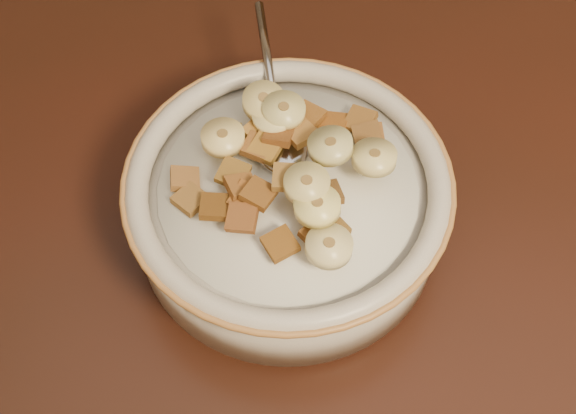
{
  "coord_description": "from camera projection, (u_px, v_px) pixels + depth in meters",
  "views": [
    {
      "loc": [
        -0.22,
        -0.22,
        1.27
      ],
      "look_at": [
        -0.22,
        0.09,
        0.78
      ],
      "focal_mm": 50.0,
      "sensor_mm": 36.0,
      "label": 1
    }
  ],
  "objects": [
    {
      "name": "cereal_square_23",
      "position": [
        231.0,
        138.0,
        0.58
      ],
      "size": [
        0.03,
        0.03,
        0.01
      ],
      "primitive_type": "cube",
      "rotation": [
        0.18,
        -0.18,
        1.89
      ],
      "color": "brown",
      "rests_on": "milk"
    },
    {
      "name": "cereal_square_17",
      "position": [
        242.0,
        187.0,
        0.55
      ],
      "size": [
        0.03,
        0.03,
        0.01
      ],
      "primitive_type": "cube",
      "rotation": [
        0.24,
        0.11,
        1.98
      ],
      "color": "brown",
      "rests_on": "milk"
    },
    {
      "name": "cereal_square_12",
      "position": [
        259.0,
        194.0,
        0.54
      ],
      "size": [
        0.03,
        0.03,
        0.01
      ],
      "primitive_type": "cube",
      "rotation": [
        0.09,
        0.07,
        1.06
      ],
      "color": "brown",
      "rests_on": "milk"
    },
    {
      "name": "banana_slice_7",
      "position": [
        317.0,
        206.0,
        0.52
      ],
      "size": [
        0.04,
        0.04,
        0.01
      ],
      "primitive_type": "cylinder",
      "rotation": [
        -0.07,
        0.06,
        1.43
      ],
      "color": "#FDE881",
      "rests_on": "milk"
    },
    {
      "name": "cereal_square_20",
      "position": [
        301.0,
        133.0,
        0.57
      ],
      "size": [
        0.03,
        0.03,
        0.01
      ],
      "primitive_type": "cube",
      "rotation": [
        -0.12,
        -0.01,
        0.61
      ],
      "color": "olive",
      "rests_on": "milk"
    },
    {
      "name": "cereal_square_3",
      "position": [
        287.0,
        177.0,
        0.54
      ],
      "size": [
        0.02,
        0.02,
        0.01
      ],
      "primitive_type": "cube",
      "rotation": [
        -0.04,
        0.01,
        3.08
      ],
      "color": "brown",
      "rests_on": "milk"
    },
    {
      "name": "cereal_square_9",
      "position": [
        279.0,
        135.0,
        0.57
      ],
      "size": [
        0.02,
        0.02,
        0.01
      ],
      "primitive_type": "cube",
      "rotation": [
        0.24,
        0.09,
        2.9
      ],
      "color": "brown",
      "rests_on": "milk"
    },
    {
      "name": "banana_slice_0",
      "position": [
        307.0,
        184.0,
        0.53
      ],
      "size": [
        0.03,
        0.03,
        0.01
      ],
      "primitive_type": "cylinder",
      "rotation": [
        0.01,
        -0.01,
        1.54
      ],
      "color": "#F6E087",
      "rests_on": "milk"
    },
    {
      "name": "cereal_square_21",
      "position": [
        259.0,
        132.0,
        0.57
      ],
      "size": [
        0.03,
        0.03,
        0.01
      ],
      "primitive_type": "cube",
      "rotation": [
        0.17,
        0.08,
        0.94
      ],
      "color": "olive",
      "rests_on": "milk"
    },
    {
      "name": "banana_slice_5",
      "position": [
        264.0,
        102.0,
        0.58
      ],
      "size": [
        0.04,
        0.04,
        0.02
      ],
      "primitive_type": "cylinder",
      "rotation": [
        -0.14,
        -0.12,
        2.8
      ],
      "color": "tan",
      "rests_on": "milk"
    },
    {
      "name": "banana_slice_8",
      "position": [
        330.0,
        146.0,
        0.54
      ],
      "size": [
        0.04,
        0.04,
        0.02
      ],
      "primitive_type": "cylinder",
      "rotation": [
        -0.1,
        0.14,
        1.87
      ],
      "color": "#D7CD88",
      "rests_on": "milk"
    },
    {
      "name": "cereal_square_15",
      "position": [
        331.0,
        228.0,
        0.53
      ],
      "size": [
        0.03,
        0.03,
        0.01
      ],
      "primitive_type": "cube",
      "rotation": [
        0.13,
        0.02,
        2.23
      ],
      "color": "brown",
      "rests_on": "milk"
    },
    {
      "name": "cereal_square_24",
      "position": [
        319.0,
        235.0,
        0.53
      ],
      "size": [
        0.03,
        0.03,
        0.01
      ],
      "primitive_type": "cube",
      "rotation": [
        0.13,
        0.07,
        0.78
      ],
      "color": "brown",
      "rests_on": "milk"
    },
    {
      "name": "banana_slice_1",
      "position": [
        329.0,
        246.0,
        0.51
      ],
      "size": [
        0.04,
        0.04,
        0.01
      ],
      "primitive_type": "cylinder",
      "rotation": [
        -0.01,
        0.04,
        0.5
      ],
      "color": "#DCC886",
      "rests_on": "milk"
    },
    {
      "name": "cereal_square_4",
      "position": [
        334.0,
        123.0,
        0.59
      ],
      "size": [
        0.03,
        0.03,
        0.01
      ],
      "primitive_type": "cube",
      "rotation": [
        -0.22,
        0.18,
        1.22
      ],
      "color": "#8F5418",
      "rests_on": "milk"
    },
    {
      "name": "cereal_square_19",
      "position": [
        215.0,
        207.0,
        0.54
      ],
      "size": [
        0.02,
        0.02,
        0.01
      ],
      "primitive_type": "cube",
      "rotation": [
        0.08,
        -0.04,
        3.11
      ],
      "color": "brown",
      "rests_on": "milk"
    },
    {
      "name": "milk",
      "position": [
        288.0,
        189.0,
        0.56
      ],
      "size": [
        0.18,
        0.18,
        0.0
      ],
      "primitive_type": "cylinder",
      "color": "silver",
      "rests_on": "cereal_bowl"
    },
    {
      "name": "cereal_square_14",
      "position": [
        369.0,
        135.0,
        0.58
      ],
      "size": [
        0.02,
        0.02,
        0.01
      ],
      "primitive_type": "cube",
      "rotation": [
        0.11,
        0.04,
        1.64
      ],
      "color": "brown",
      "rests_on": "milk"
    },
    {
      "name": "cereal_square_16",
      "position": [
        185.0,
        179.0,
        0.56
      ],
      "size": [
        0.02,
        0.02,
        0.01
      ],
      "primitive_type": "cube",
      "rotation": [
        0.22,
        0.13,
        1.69
      ],
      "color": "brown",
      "rests_on": "milk"
    },
    {
      "name": "cereal_bowl",
      "position": [
        288.0,
        209.0,
        0.59
      ],
      "size": [
        0.22,
        0.22,
        0.05
      ],
      "primitive_type": "cylinder",
      "color": "beige",
      "rests_on": "table"
    },
    {
      "name": "cereal_square_6",
      "position": [
        190.0,
        199.0,
        0.55
      ],
      "size": [
        0.03,
        0.03,
        0.01
      ],
      "primitive_type": "cube",
      "rotation": [
        -0.03,
        0.05,
        0.85
      ],
      "color": "#9D6A2F",
      "rests_on": "milk"
    },
    {
      "name": "cereal_square_5",
      "position": [
        309.0,
        115.0,
        0.58
      ],
      "size": [
        0.03,
        0.03,
        0.01
      ],
      "primitive_type": "cube",
      "rotation": [
        0.16,
        -0.01,
        2.58
      ],
      "color": "brown",
      "rests_on": "milk"
    },
    {
      "name": "banana_slice_6",
      "position": [
        274.0,
        116.0,
        0.57
      ],
      "size": [
        0.04,
        0.04,
        0.01
      ],
      "primitive_type": "cylinder",
      "rotation": [
        0.0,
        -0.11,
        0.7
      ],
      "color": "#FFEEA9",
      "rests_on": "milk"
    },
    {
      "name": "cereal_square_10",
      "position": [
        247.0,
        198.0,
        0.54
      ],
      "size": [
        0.03,
        0.03,
        0.01
      ],
      "primitive_type": "cube",
      "rotation": [
        -0.24,
        0.03,
        2.59
      ],
      "color": "brown",
      "rests_on": "milk"
    },
    {
      "name": "cereal_square_22",
      "position": [
        265.0,
        148.0,
        0.56
      ],
      "size": [
        0.03,
        0.03,
        0.01
      ],
      "primitive_type": "cube",
      "rotation": [
        0.0,
        -0.08,
        1.1
      ],
      "color": "#97641A",
      "rests_on": "milk"
    },
    {
      "name": "cereal_square_13",
      "position": [
        233.0,
        173.0,
        0.55
      ],
      "size": [
        0.03,
        0.03,
        0.01
      ],
      "primitive_type": "cube",
      "rotation": [
        -0.13,
        -0.12,
        2.76
      ],
      "color": "brown",
      "rests_on": "milk"
    },
    {
      "name": "cereal_square_18",
      "position": [
        360.0,
        121.0,
        0.58
      ],
      "size": [
        0.03,
        0.03,
        0.01
      ],
      "primitive_type": "cube",
      "rotation": [
        -0.13,
        -0.16,
        1.11
      ],
      "color": "brown",
      "rests_on": "milk"
    },
    {
      "name": "cereal_square_8",
      "position": [
        280.0,
        244.0,
        0.53
      ],
      "size": [
        0.03,
        0.03,
        0.01
      ],
      "primitive_type": "cube",
      "rotation": [
        0.07,
        -0.07,
        0.53
      ],
      "color": "brown",
      "rests_on": "milk"
    },
    {
      "name": "banana_slice_3",
      "position": [
        223.0,
        138.0,
        0.56
      ],
      "size": [
        0.04,
        0.04,
        0.01
      ],
      "primitive_type": "cylinder",
      "rotation": [
        0.05,
        0.02,
        2.78
      ],
      "color": "#ECC976",
      "rests_on": "milk"
    },
    {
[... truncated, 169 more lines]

